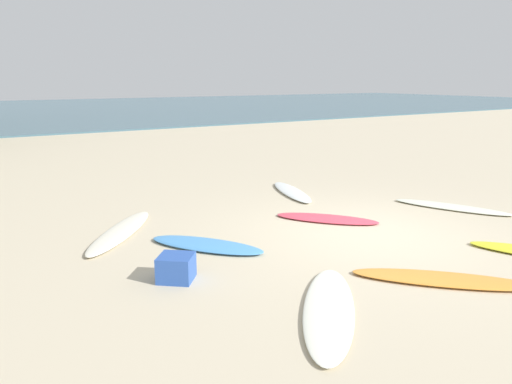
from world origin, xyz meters
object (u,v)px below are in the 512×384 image
object	(u,v)px
surfboard_2	(327,219)
surfboard_6	(121,231)
surfboard_5	(329,309)
surfboard_1	(452,207)
surfboard_0	(206,245)
beach_cooler	(176,268)
surfboard_7	(444,279)
surfboard_4	(292,192)

from	to	relation	value
surfboard_2	surfboard_6	distance (m)	3.75
surfboard_5	surfboard_1	bearing A→B (deg)	-115.95
surfboard_0	beach_cooler	distance (m)	1.30
surfboard_0	surfboard_7	distance (m)	3.51
surfboard_0	surfboard_1	bearing A→B (deg)	-41.88
surfboard_1	surfboard_6	world-z (taller)	surfboard_6
surfboard_0	surfboard_4	distance (m)	4.01
surfboard_1	surfboard_2	size ratio (longest dim) A/B	1.20
surfboard_2	beach_cooler	bearing A→B (deg)	156.89
surfboard_4	surfboard_5	world-z (taller)	surfboard_4
surfboard_4	surfboard_7	xyz separation A→B (m)	(-1.26, -5.11, -0.00)
surfboard_4	surfboard_6	bearing A→B (deg)	-151.60
surfboard_2	surfboard_5	bearing A→B (deg)	-170.14
surfboard_1	surfboard_7	xyz separation A→B (m)	(-3.25, -2.28, 0.00)
surfboard_4	surfboard_2	bearing A→B (deg)	-91.97
surfboard_2	beach_cooler	distance (m)	3.65
surfboard_7	surfboard_4	bearing A→B (deg)	30.98
surfboard_0	surfboard_5	xyz separation A→B (m)	(0.22, -2.70, -0.01)
surfboard_1	beach_cooler	xyz separation A→B (m)	(-6.20, -0.36, 0.14)
surfboard_1	surfboard_7	world-z (taller)	surfboard_7
surfboard_0	surfboard_6	world-z (taller)	same
surfboard_1	surfboard_5	world-z (taller)	surfboard_5
surfboard_6	surfboard_7	size ratio (longest dim) A/B	1.06
surfboard_6	surfboard_7	distance (m)	5.20
surfboard_1	surfboard_4	world-z (taller)	surfboard_4
surfboard_0	surfboard_1	distance (m)	5.33
surfboard_5	surfboard_7	world-z (taller)	same
surfboard_2	surfboard_5	size ratio (longest dim) A/B	0.82
surfboard_2	surfboard_7	size ratio (longest dim) A/B	0.81
surfboard_1	surfboard_4	distance (m)	3.45
surfboard_2	surfboard_5	distance (m)	3.70
beach_cooler	surfboard_4	bearing A→B (deg)	37.10
surfboard_5	beach_cooler	xyz separation A→B (m)	(-1.11, 1.76, 0.14)
surfboard_0	surfboard_1	xyz separation A→B (m)	(5.30, -0.57, -0.01)
surfboard_6	surfboard_7	bearing A→B (deg)	-16.44
surfboard_2	beach_cooler	world-z (taller)	beach_cooler
surfboard_2	surfboard_7	distance (m)	3.04
surfboard_6	beach_cooler	bearing A→B (deg)	-50.54
surfboard_1	surfboard_4	bearing A→B (deg)	-79.63
surfboard_1	surfboard_7	size ratio (longest dim) A/B	0.97
surfboard_2	surfboard_6	world-z (taller)	surfboard_6
surfboard_4	beach_cooler	bearing A→B (deg)	-125.90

